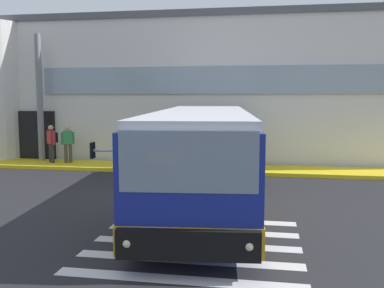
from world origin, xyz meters
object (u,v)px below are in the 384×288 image
(safety_bollard_yellow, at_px, (237,165))
(entry_support_column, at_px, (40,98))
(passenger_near_column, at_px, (52,141))
(passenger_by_doorway, at_px, (68,142))
(bus_main_foreground, at_px, (203,158))

(safety_bollard_yellow, bearing_deg, entry_support_column, 168.82)
(passenger_near_column, relative_size, passenger_by_doorway, 1.00)
(passenger_near_column, height_order, passenger_by_doorway, same)
(entry_support_column, distance_m, safety_bollard_yellow, 9.63)
(passenger_near_column, xyz_separation_m, safety_bollard_yellow, (8.29, -1.23, -0.66))
(bus_main_foreground, relative_size, passenger_by_doorway, 6.56)
(passenger_near_column, bearing_deg, bus_main_foreground, -36.01)
(passenger_by_doorway, xyz_separation_m, safety_bollard_yellow, (7.57, -1.31, -0.63))
(bus_main_foreground, bearing_deg, passenger_near_column, 143.99)
(bus_main_foreground, height_order, passenger_near_column, bus_main_foreground)
(bus_main_foreground, distance_m, passenger_near_column, 9.37)
(bus_main_foreground, xyz_separation_m, safety_bollard_yellow, (0.71, 4.28, -0.88))
(passenger_near_column, distance_m, safety_bollard_yellow, 8.40)
(bus_main_foreground, relative_size, safety_bollard_yellow, 12.22)
(bus_main_foreground, bearing_deg, safety_bollard_yellow, 80.54)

